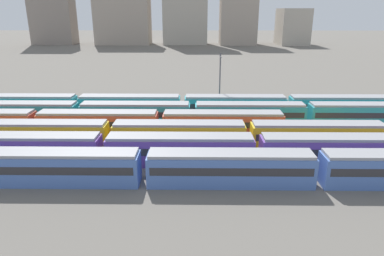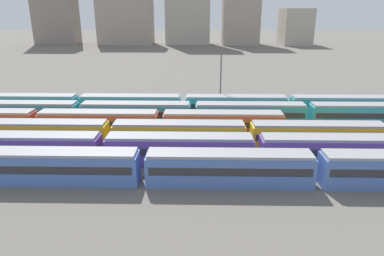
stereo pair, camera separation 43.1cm
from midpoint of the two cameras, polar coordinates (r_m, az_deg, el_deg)
train_track_0 at (r=39.95m, az=20.18°, el=-6.34°), size 112.50×3.06×3.75m
train_track_1 at (r=42.60m, az=-1.78°, el=-3.54°), size 93.60×3.06×3.75m
train_track_2 at (r=48.90m, az=-13.05°, el=-1.04°), size 74.70×3.06×3.75m
train_track_3 at (r=54.45m, az=-14.90°, el=0.85°), size 55.80×3.06×3.75m
train_track_4 at (r=57.29m, az=0.38°, el=2.38°), size 74.70×3.06×3.75m
train_track_5 at (r=62.65m, az=7.39°, el=3.67°), size 93.60×3.06×3.75m
catenary_pole_1 at (r=64.55m, az=4.95°, el=7.93°), size 0.24×3.20×10.87m
distant_building_1 at (r=205.14m, az=-10.93°, el=18.98°), size 29.66×16.87×39.77m
distant_building_3 at (r=202.26m, az=8.17°, el=19.33°), size 19.78×17.54×41.22m
distant_building_4 at (r=208.08m, az=16.73°, el=15.72°), size 15.32×21.24×19.31m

